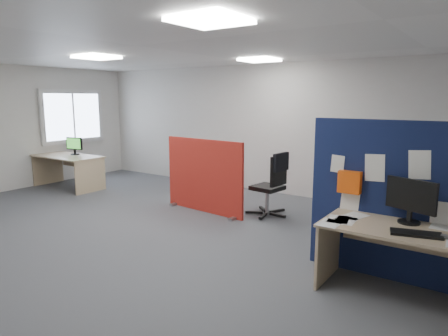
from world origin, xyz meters
The scene contains 15 objects.
floor centered at (0.00, 0.00, 0.00)m, with size 9.00×9.00×0.00m, color #4D4F54.
ceiling centered at (0.00, 0.00, 2.70)m, with size 9.00×7.00×0.02m, color white.
wall_back centered at (0.00, 3.50, 1.35)m, with size 9.00×0.02×2.70m, color silver.
window centered at (-4.44, 2.00, 1.55)m, with size 0.06×1.70×1.30m.
ceiling_lights centered at (0.33, 0.67, 2.67)m, with size 4.10×4.10×0.04m.
navy_divider centered at (3.46, 0.53, 0.88)m, with size 2.14×0.30×1.77m.
main_desk centered at (3.58, 0.17, 0.56)m, with size 1.70×0.75×0.73m.
monitor_main centered at (3.52, 0.35, 0.99)m, with size 0.51×0.22×0.46m.
keyboard centered at (3.65, 0.00, 0.74)m, with size 0.45×0.18×0.03m, color black.
mouse centered at (3.89, 0.05, 0.74)m, with size 0.10×0.06×0.03m, color gray.
red_divider centered at (-0.01, 1.49, 0.64)m, with size 1.72×0.30×1.29m.
second_desk centered at (-3.68, 1.31, 0.55)m, with size 1.64×0.82×0.73m.
monitor_second centered at (-3.67, 1.46, 0.95)m, with size 0.43×0.20×0.39m.
office_chair centered at (1.13, 1.92, 0.62)m, with size 0.71×0.72×1.09m.
desk_papers centered at (3.25, 0.11, 0.73)m, with size 1.37×0.85×0.00m.
Camera 1 is at (4.20, -3.96, 2.00)m, focal length 32.00 mm.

